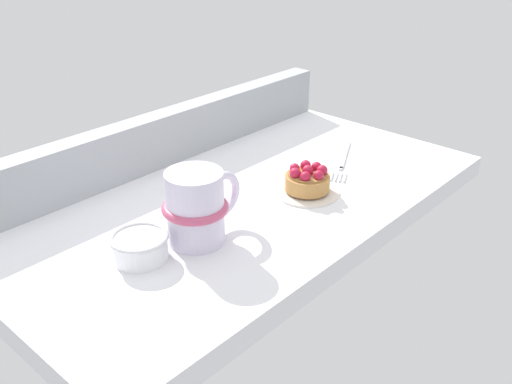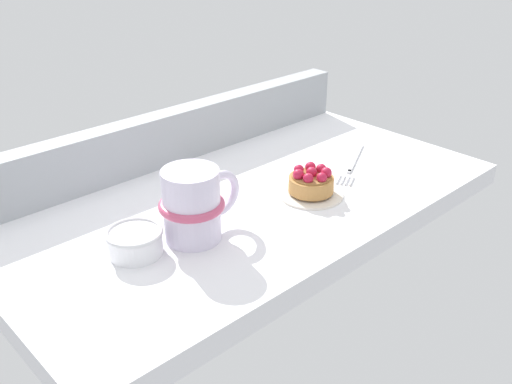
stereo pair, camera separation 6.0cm
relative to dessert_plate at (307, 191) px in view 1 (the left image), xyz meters
The scene contains 7 objects.
ground_plane 10.25cm from the dessert_plate, 137.43° to the left, with size 79.91×42.87×3.46cm, color white.
window_rail_back 27.55cm from the dessert_plate, 105.75° to the left, with size 78.32×4.03×9.02cm, color #9EA3A8.
dessert_plate is the anchor object (origin of this frame).
raspberry_tart 2.13cm from the dessert_plate, 13.43° to the right, with size 7.07×7.07×4.08cm.
coffee_mug 21.65cm from the dessert_plate, behind, with size 12.83×9.00×10.21cm.
dessert_fork 14.34cm from the dessert_plate, 11.02° to the left, with size 16.48×9.75×0.60cm.
sugar_bowl 29.62cm from the dessert_plate, behind, with size 7.60×7.60×3.44cm.
Camera 1 is at (-58.18, -55.48, 41.62)cm, focal length 40.39 mm.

